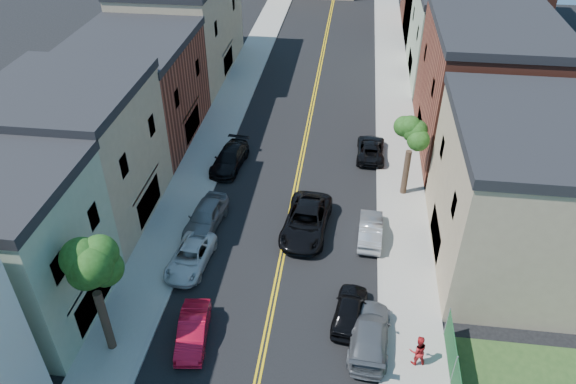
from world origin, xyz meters
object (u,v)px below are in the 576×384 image
(red_sedan, at_px, (193,331))
(pedestrian_right, at_px, (418,350))
(black_car_left, at_px, (230,158))
(grey_car_right, at_px, (369,334))
(white_pickup, at_px, (190,257))
(black_suv_lane, at_px, (306,221))
(dark_car_right_far, at_px, (371,149))
(silver_car_right, at_px, (370,230))
(grey_car_left, at_px, (206,216))
(black_car_right, at_px, (350,310))

(red_sedan, height_order, pedestrian_right, pedestrian_right)
(black_car_left, bearing_deg, grey_car_right, -49.07)
(red_sedan, relative_size, grey_car_right, 0.80)
(white_pickup, bearing_deg, red_sedan, -68.46)
(black_suv_lane, bearing_deg, white_pickup, -143.73)
(dark_car_right_far, xyz_separation_m, black_suv_lane, (-4.25, -10.22, 0.20))
(silver_car_right, xyz_separation_m, black_suv_lane, (-4.25, 0.17, 0.15))
(red_sedan, distance_m, white_pickup, 5.83)
(grey_car_right, bearing_deg, black_car_left, -52.07)
(silver_car_right, relative_size, pedestrian_right, 2.30)
(black_car_left, relative_size, dark_car_right_far, 1.08)
(red_sedan, xyz_separation_m, grey_car_left, (-1.70, 9.46, 0.15))
(grey_car_left, height_order, black_suv_lane, black_suv_lane)
(black_car_left, distance_m, grey_car_right, 19.45)
(red_sedan, distance_m, pedestrian_right, 11.66)
(grey_car_left, relative_size, pedestrian_right, 2.62)
(red_sedan, height_order, black_car_right, black_car_right)
(red_sedan, xyz_separation_m, black_car_left, (-1.70, 16.96, 0.06))
(grey_car_right, distance_m, silver_car_right, 8.67)
(dark_car_right_far, distance_m, pedestrian_right, 20.22)
(red_sedan, relative_size, pedestrian_right, 2.22)
(white_pickup, height_order, pedestrian_right, pedestrian_right)
(grey_car_left, height_order, pedestrian_right, pedestrian_right)
(grey_car_right, relative_size, silver_car_right, 1.20)
(black_car_left, height_order, pedestrian_right, pedestrian_right)
(grey_car_right, height_order, pedestrian_right, pedestrian_right)
(black_car_right, height_order, black_suv_lane, black_suv_lane)
(white_pickup, distance_m, black_car_right, 10.36)
(pedestrian_right, bearing_deg, black_car_right, -47.82)
(red_sedan, xyz_separation_m, white_pickup, (-1.70, 5.58, -0.03))
(grey_car_left, height_order, black_car_right, grey_car_left)
(pedestrian_right, bearing_deg, black_car_left, -63.00)
(red_sedan, bearing_deg, black_car_left, 88.60)
(black_suv_lane, bearing_deg, grey_car_left, -172.99)
(red_sedan, xyz_separation_m, black_car_right, (8.19, 2.47, 0.03))
(black_car_left, height_order, silver_car_right, black_car_left)
(grey_car_right, bearing_deg, black_suv_lane, -60.89)
(black_car_right, bearing_deg, dark_car_right_far, -86.63)
(black_car_right, bearing_deg, black_suv_lane, -59.64)
(grey_car_left, relative_size, dark_car_right_far, 1.04)
(dark_car_right_far, bearing_deg, black_car_left, 15.83)
(white_pickup, xyz_separation_m, silver_car_right, (11.00, 3.99, 0.05))
(grey_car_right, height_order, silver_car_right, grey_car_right)
(black_suv_lane, height_order, pedestrian_right, pedestrian_right)
(black_car_left, height_order, black_suv_lane, black_suv_lane)
(grey_car_left, bearing_deg, grey_car_right, -31.06)
(silver_car_right, relative_size, dark_car_right_far, 0.91)
(pedestrian_right, bearing_deg, grey_car_left, -46.67)
(grey_car_left, xyz_separation_m, black_car_left, (0.00, 7.51, -0.09))
(black_suv_lane, relative_size, pedestrian_right, 3.29)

